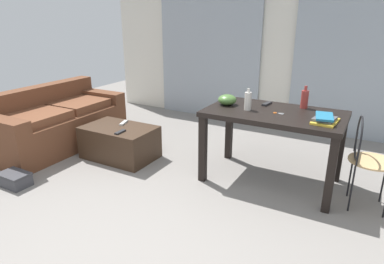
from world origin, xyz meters
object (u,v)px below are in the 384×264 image
Objects in this scene: couch at (56,123)px; tv_remote_on_table at (267,104)px; bowl at (227,100)px; bottle_far at (305,99)px; craft_table at (274,122)px; tv_remote_primary at (124,123)px; book_stack at (325,119)px; scissors at (277,113)px; bottle_near at (248,101)px; coffee_table at (120,142)px; wire_chair at (365,152)px; shoebox at (15,179)px; tv_remote_secondary at (120,132)px.

tv_remote_on_table is (2.62, 0.60, 0.45)m from couch.
couch is 2.34m from bowl.
bottle_far reaches higher than bowl.
couch reaches higher than craft_table.
tv_remote_primary is at bearing -167.63° from bottle_far.
book_stack is at bearing -21.97° from tv_remote_on_table.
bowl is 1.10× the size of tv_remote_primary.
craft_table is 7.56× the size of tv_remote_primary.
couch reaches higher than scissors.
book_stack is at bearing -4.27° from bottle_near.
craft_table is 6.17× the size of bottle_near.
coffee_table is 0.64× the size of craft_table.
wire_chair is 3.36m from shoebox.
wire_chair is 4.34× the size of bowl.
tv_remote_primary reaches higher than coffee_table.
tv_remote_on_table is at bearing 69.72° from bottle_near.
couch reaches higher than tv_remote_primary.
shoebox is at bearing -157.15° from wire_chair.
craft_table is 5.83× the size of bottle_far.
book_stack reaches higher than scissors.
wire_chair reaches higher than tv_remote_primary.
bowl is (-0.26, 0.08, -0.04)m from bottle_near.
couch is 1.32× the size of craft_table.
tv_remote_secondary is (0.19, -0.28, -0.00)m from tv_remote_primary.
wire_chair is at bearing -4.08° from bowl.
bowl is at bearing 13.83° from coffee_table.
book_stack is at bearing -9.57° from scissors.
couch is at bearing -173.05° from bottle_near.
bowl reaches higher than shoebox.
coffee_table is 0.30m from tv_remote_secondary.
craft_table is at bearing 13.30° from tv_remote_secondary.
craft_table is 0.54m from bowl.
couch is 2.58m from bottle_near.
book_stack reaches higher than coffee_table.
tv_remote_secondary is (-1.35, -0.38, -0.44)m from bottle_near.
tv_remote_on_table is at bearing 22.33° from tv_remote_secondary.
bottle_far is at bearing 123.21° from book_stack.
bottle_far reaches higher than coffee_table.
bottle_near is 0.32m from tv_remote_on_table.
coffee_table is at bearing 4.55° from couch.
tv_remote_primary is at bearing -178.94° from book_stack.
bottle_far reaches higher than shoebox.
book_stack is (0.74, -0.06, -0.06)m from bottle_near.
bowl is at bearing 20.45° from tv_remote_secondary.
coffee_table is 1.43m from bowl.
book_stack reaches higher than craft_table.
bowl is at bearing -10.08° from tv_remote_primary.
bottle_near is 2.12× the size of scissors.
scissors is at bearing -48.60° from tv_remote_on_table.
tv_remote_primary reaches higher than shoebox.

